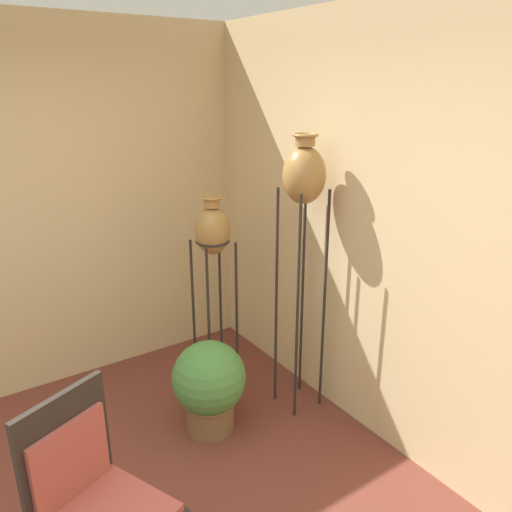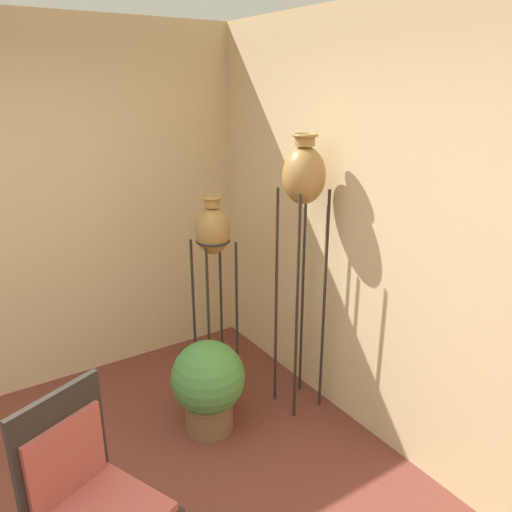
# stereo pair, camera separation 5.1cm
# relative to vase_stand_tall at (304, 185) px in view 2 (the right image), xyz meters

# --- Properties ---
(wall_right) EXTENTS (0.06, 8.12, 2.70)m
(wall_right) POSITION_rel_vase_stand_tall_xyz_m (0.24, -0.77, -0.28)
(wall_right) COLOR #D1B784
(wall_right) RESTS_ON ground_plane
(vase_stand_tall) EXTENTS (0.28, 0.28, 1.95)m
(vase_stand_tall) POSITION_rel_vase_stand_tall_xyz_m (0.00, 0.00, 0.00)
(vase_stand_tall) COLOR #28231E
(vase_stand_tall) RESTS_ON ground_plane
(vase_stand_medium) EXTENTS (0.25, 0.25, 1.51)m
(vase_stand_medium) POSITION_rel_vase_stand_tall_xyz_m (-0.39, 0.51, -0.41)
(vase_stand_medium) COLOR #28231E
(vase_stand_medium) RESTS_ON ground_plane
(chair) EXTENTS (0.62, 0.64, 1.03)m
(chair) POSITION_rel_vase_stand_tall_xyz_m (-1.66, -0.66, -1.05)
(chair) COLOR #28231E
(chair) RESTS_ON ground_plane
(potted_plant) EXTENTS (0.49, 0.49, 0.64)m
(potted_plant) POSITION_rel_vase_stand_tall_xyz_m (-0.68, 0.10, -1.28)
(potted_plant) COLOR brown
(potted_plant) RESTS_ON ground_plane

